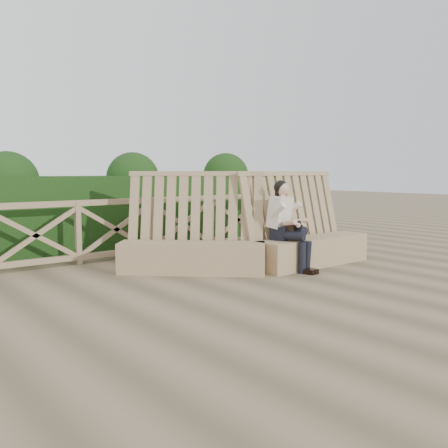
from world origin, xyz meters
TOP-DOWN VIEW (x-y plane):
  - ground at (0.00, 0.00)m, footprint 60.00×60.00m
  - bench at (1.39, 1.34)m, footprint 4.13×2.15m
  - woman at (1.71, 0.91)m, footprint 0.48×0.89m
  - guardrail at (0.00, 3.50)m, footprint 10.10×0.09m
  - hedge at (0.00, 4.70)m, footprint 12.00×1.20m

SIDE VIEW (x-z plane):
  - ground at x=0.00m, z-range 0.00..0.00m
  - bench at x=1.39m, z-range -0.40..1.22m
  - guardrail at x=0.00m, z-range 0.00..1.10m
  - hedge at x=0.00m, z-range 0.00..1.50m
  - woman at x=1.71m, z-range 0.06..1.51m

